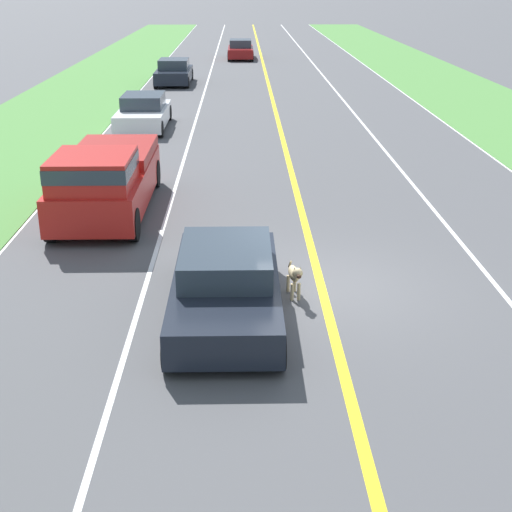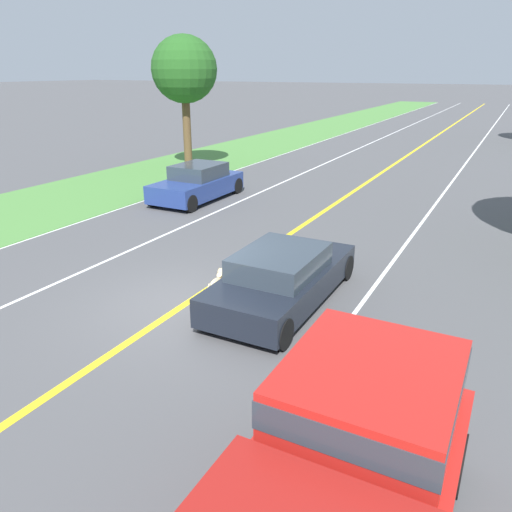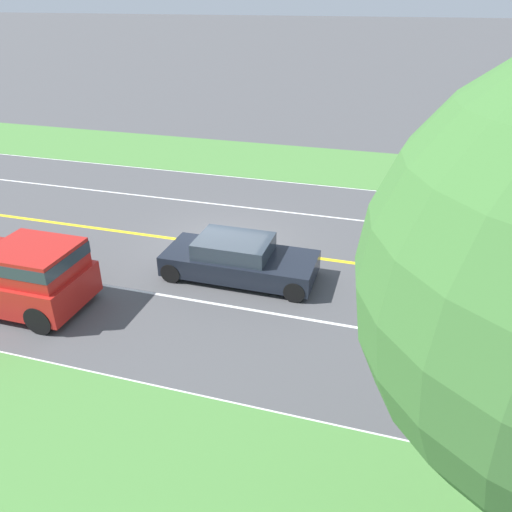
{
  "view_description": "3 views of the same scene",
  "coord_description": "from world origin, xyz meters",
  "px_view_note": "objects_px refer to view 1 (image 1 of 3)",
  "views": [
    {
      "loc": [
        1.57,
        12.88,
        5.77
      ],
      "look_at": [
        1.31,
        0.49,
        0.87
      ],
      "focal_mm": 50.0,
      "sensor_mm": 36.0,
      "label": 1
    },
    {
      "loc": [
        6.1,
        -8.17,
        4.92
      ],
      "look_at": [
        1.1,
        1.35,
        0.9
      ],
      "focal_mm": 35.0,
      "sensor_mm": 36.0,
      "label": 2
    },
    {
      "loc": [
        14.37,
        5.43,
        7.66
      ],
      "look_at": [
        2.14,
        1.79,
        0.94
      ],
      "focal_mm": 35.0,
      "sensor_mm": 36.0,
      "label": 3
    }
  ],
  "objects_px": {
    "pickup_truck": "(105,178)",
    "car_trailing_mid": "(174,72)",
    "dog": "(294,275)",
    "car_trailing_far": "(241,50)",
    "ego_car": "(226,284)",
    "car_trailing_near": "(143,113)"
  },
  "relations": [
    {
      "from": "dog",
      "to": "car_trailing_mid",
      "type": "bearing_deg",
      "value": -87.64
    },
    {
      "from": "ego_car",
      "to": "car_trailing_mid",
      "type": "bearing_deg",
      "value": -83.29
    },
    {
      "from": "car_trailing_mid",
      "to": "car_trailing_near",
      "type": "bearing_deg",
      "value": 89.37
    },
    {
      "from": "ego_car",
      "to": "dog",
      "type": "bearing_deg",
      "value": -151.35
    },
    {
      "from": "ego_car",
      "to": "car_trailing_far",
      "type": "relative_size",
      "value": 1.03
    },
    {
      "from": "dog",
      "to": "pickup_truck",
      "type": "distance_m",
      "value": 6.89
    },
    {
      "from": "ego_car",
      "to": "car_trailing_far",
      "type": "bearing_deg",
      "value": -90.39
    },
    {
      "from": "car_trailing_mid",
      "to": "car_trailing_far",
      "type": "xyz_separation_m",
      "value": [
        -3.78,
        -13.0,
        0.0
      ]
    },
    {
      "from": "pickup_truck",
      "to": "car_trailing_mid",
      "type": "relative_size",
      "value": 1.33
    },
    {
      "from": "car_trailing_far",
      "to": "pickup_truck",
      "type": "bearing_deg",
      "value": 84.6
    },
    {
      "from": "pickup_truck",
      "to": "car_trailing_mid",
      "type": "xyz_separation_m",
      "value": [
        0.31,
        -23.74,
        -0.33
      ]
    },
    {
      "from": "ego_car",
      "to": "pickup_truck",
      "type": "distance_m",
      "value": 6.74
    },
    {
      "from": "car_trailing_mid",
      "to": "ego_car",
      "type": "bearing_deg",
      "value": 96.71
    },
    {
      "from": "pickup_truck",
      "to": "car_trailing_near",
      "type": "relative_size",
      "value": 1.32
    },
    {
      "from": "ego_car",
      "to": "car_trailing_near",
      "type": "xyz_separation_m",
      "value": [
        3.63,
        -17.06,
        0.03
      ]
    },
    {
      "from": "ego_car",
      "to": "car_trailing_near",
      "type": "height_order",
      "value": "car_trailing_near"
    },
    {
      "from": "pickup_truck",
      "to": "car_trailing_mid",
      "type": "distance_m",
      "value": 23.74
    },
    {
      "from": "ego_car",
      "to": "pickup_truck",
      "type": "bearing_deg",
      "value": -61.79
    },
    {
      "from": "car_trailing_far",
      "to": "dog",
      "type": "bearing_deg",
      "value": 91.36
    },
    {
      "from": "dog",
      "to": "car_trailing_far",
      "type": "bearing_deg",
      "value": -95.64
    },
    {
      "from": "car_trailing_mid",
      "to": "car_trailing_far",
      "type": "bearing_deg",
      "value": -106.22
    },
    {
      "from": "ego_car",
      "to": "car_trailing_near",
      "type": "relative_size",
      "value": 1.07
    }
  ]
}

